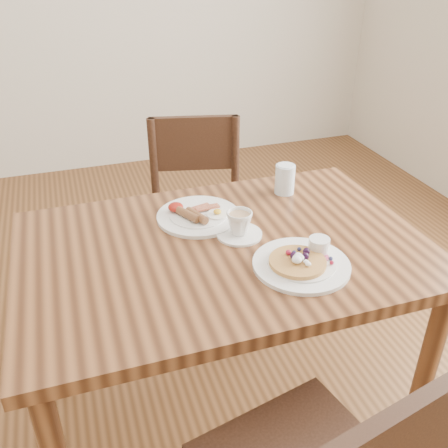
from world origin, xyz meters
name	(u,v)px	position (x,y,z in m)	size (l,w,h in m)	color
ground	(224,415)	(0.00, 0.00, 0.00)	(5.00, 5.00, 0.00)	#553218
dining_table	(224,272)	(0.00, 0.00, 0.65)	(1.20, 0.80, 0.75)	brown
chair_far	(197,212)	(0.10, 0.67, 0.49)	(0.51, 0.51, 0.88)	#3C2316
pancake_plate	(302,262)	(0.17, -0.17, 0.76)	(0.27, 0.27, 0.06)	white
breakfast_plate	(197,215)	(-0.03, 0.18, 0.76)	(0.27, 0.27, 0.04)	white
teacup_saucer	(239,225)	(0.06, 0.03, 0.79)	(0.14, 0.14, 0.08)	white
water_glass	(285,179)	(0.31, 0.26, 0.80)	(0.07, 0.07, 0.10)	silver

